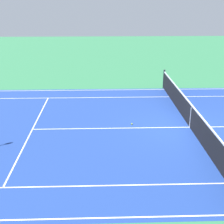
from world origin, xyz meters
TOP-DOWN VIEW (x-y plane):
  - ground_plane at (0.00, 0.00)m, footprint 60.00×60.00m
  - court_slab at (0.00, 0.00)m, footprint 24.20×11.40m
  - court_line_markings at (0.00, 0.00)m, footprint 23.85×11.05m
  - tennis_net at (0.00, 0.00)m, footprint 0.10×11.70m
  - tennis_ball at (2.35, -0.35)m, footprint 0.07×0.07m

SIDE VIEW (x-z plane):
  - ground_plane at x=0.00m, z-range 0.00..0.00m
  - court_slab at x=0.00m, z-range 0.00..0.00m
  - court_line_markings at x=0.00m, z-range 0.00..0.01m
  - tennis_ball at x=2.35m, z-range 0.00..0.07m
  - tennis_net at x=0.00m, z-range -0.05..1.03m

